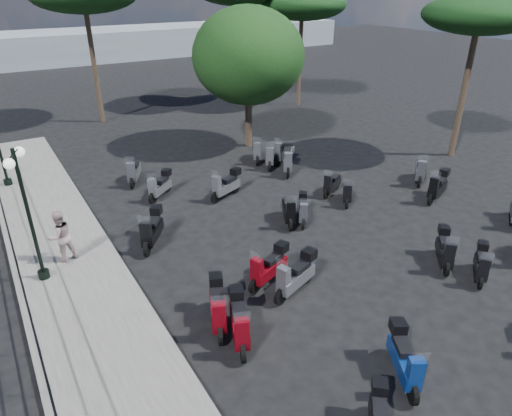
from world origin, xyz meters
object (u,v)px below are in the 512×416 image
scooter_20 (481,265)px  pine_3 (479,15)px  scooter_27 (438,187)px  scooter_14 (445,250)px  scooter_2 (218,308)px  scooter_21 (347,193)px  scooter_8 (405,360)px  scooter_22 (332,184)px  scooter_16 (226,185)px  scooter_15 (303,210)px  scooter_28 (420,171)px  scooter_10 (289,211)px  scooter_29 (284,153)px  scooter_17 (269,157)px  pedestrian_far (60,236)px  scooter_23 (287,161)px  scooter_30 (239,323)px  scooter_31 (257,152)px  scooter_11 (134,172)px  scooter_5 (160,186)px  pine_1 (302,5)px  scooter_9 (269,267)px  lamp_post_1 (27,208)px  broadleaf_tree (248,56)px

scooter_20 → pine_3: (8.25, 7.29, 6.04)m
scooter_27 → scooter_14: bearing=109.9°
scooter_2 → scooter_21: bearing=-130.6°
scooter_8 → scooter_22: 9.70m
pine_3 → scooter_16: bearing=172.6°
scooter_15 → scooter_28: 6.51m
scooter_10 → scooter_29: bearing=-94.3°
scooter_14 → scooter_17: size_ratio=0.85×
scooter_28 → pedestrian_far: bearing=44.7°
scooter_23 → scooter_27: scooter_23 is taller
scooter_8 → scooter_15: bearing=-79.8°
scooter_16 → pine_3: 13.49m
pedestrian_far → scooter_16: pedestrian_far is taller
scooter_10 → scooter_28: (7.01, 0.07, 0.04)m
scooter_15 → scooter_30: bearing=74.5°
scooter_2 → scooter_31: 11.78m
scooter_30 → scooter_31: (6.82, 10.25, -0.06)m
scooter_8 → scooter_11: 13.74m
scooter_5 → scooter_31: size_ratio=0.88×
scooter_2 → scooter_31: (7.00, 9.47, -0.06)m
pine_1 → pine_3: size_ratio=1.01×
scooter_31 → scooter_9: bearing=91.1°
scooter_2 → scooter_11: (1.08, 9.96, -0.04)m
scooter_23 → pine_3: size_ratio=0.22×
scooter_2 → scooter_15: 6.16m
scooter_30 → pine_1: (15.09, 18.17, 5.89)m
lamp_post_1 → pine_3: bearing=23.7°
scooter_5 → scooter_14: size_ratio=1.03×
scooter_5 → scooter_15: bearing=179.2°
pedestrian_far → scooter_27: (13.64, -2.93, -0.44)m
scooter_5 → pedestrian_far: bearing=86.3°
scooter_28 → scooter_30: 12.31m
scooter_30 → pedestrian_far: bearing=-39.5°
lamp_post_1 → scooter_30: lamp_post_1 is taller
scooter_14 → broadleaf_tree: bearing=-49.6°
scooter_11 → scooter_27: scooter_11 is taller
scooter_23 → scooter_10: bearing=87.9°
scooter_10 → scooter_23: scooter_23 is taller
scooter_8 → scooter_14: 5.20m
broadleaf_tree → pedestrian_far: bearing=-147.9°
scooter_22 → pine_1: size_ratio=0.19×
lamp_post_1 → scooter_15: 8.92m
scooter_2 → scooter_29: 11.76m
scooter_10 → scooter_11: (-3.60, 6.43, 0.03)m
scooter_29 → pine_3: size_ratio=0.22×
scooter_9 → pine_1: 21.96m
lamp_post_1 → scooter_10: bearing=16.1°
pine_1 → scooter_31: bearing=-136.2°
scooter_2 → scooter_8: scooter_2 is taller
pedestrian_far → scooter_5: pedestrian_far is taller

